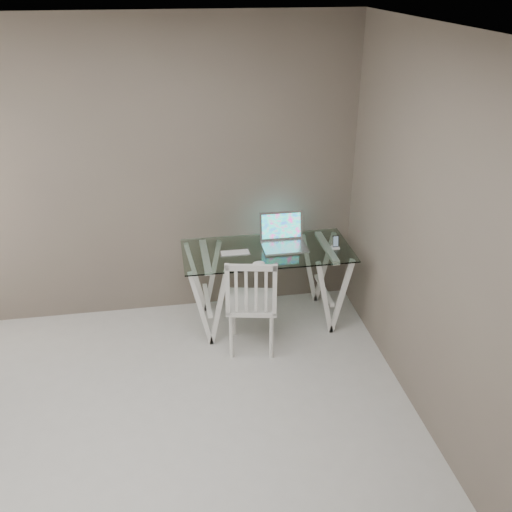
{
  "coord_description": "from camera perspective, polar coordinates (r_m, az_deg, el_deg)",
  "views": [
    {
      "loc": [
        0.26,
        -2.62,
        3.01
      ],
      "look_at": [
        0.96,
        1.53,
        0.85
      ],
      "focal_mm": 40.0,
      "sensor_mm": 36.0,
      "label": 1
    }
  ],
  "objects": [
    {
      "name": "room",
      "position": [
        2.96,
        -14.78,
        0.29
      ],
      "size": [
        4.5,
        4.52,
        2.71
      ],
      "color": "#B7B5AF",
      "rests_on": "ground"
    },
    {
      "name": "desk",
      "position": [
        5.24,
        1.07,
        -2.95
      ],
      "size": [
        1.5,
        0.7,
        0.75
      ],
      "color": "silver",
      "rests_on": "ground"
    },
    {
      "name": "chair",
      "position": [
        4.77,
        -0.44,
        -4.54
      ],
      "size": [
        0.49,
        0.49,
        0.92
      ],
      "rotation": [
        0.0,
        0.0,
        -0.2
      ],
      "color": "silver",
      "rests_on": "ground"
    },
    {
      "name": "laptop",
      "position": [
        5.14,
        2.72,
        1.81
      ],
      "size": [
        0.4,
        0.33,
        0.28
      ],
      "color": "#B6B6BA",
      "rests_on": "desk"
    },
    {
      "name": "keyboard",
      "position": [
        5.01,
        -2.12,
        0.31
      ],
      "size": [
        0.27,
        0.11,
        0.01
      ],
      "primitive_type": "cube",
      "color": "silver",
      "rests_on": "desk"
    },
    {
      "name": "mouse",
      "position": [
        4.8,
        0.27,
        -0.74
      ],
      "size": [
        0.11,
        0.06,
        0.03
      ],
      "primitive_type": "ellipsoid",
      "color": "white",
      "rests_on": "desk"
    },
    {
      "name": "phone_dock",
      "position": [
        5.13,
        7.96,
        1.11
      ],
      "size": [
        0.06,
        0.06,
        0.12
      ],
      "color": "white",
      "rests_on": "desk"
    }
  ]
}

